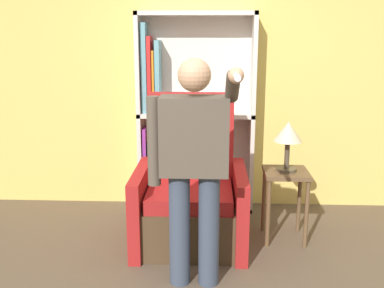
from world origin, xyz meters
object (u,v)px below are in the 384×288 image
(armchair, at_px, (191,198))
(side_table, at_px, (285,186))
(bookcase, at_px, (183,116))
(table_lamp, at_px, (288,135))
(person_standing, at_px, (194,160))

(armchair, bearing_deg, side_table, 4.32)
(bookcase, xyz_separation_m, table_lamp, (0.93, -0.72, -0.03))
(bookcase, relative_size, armchair, 1.56)
(bookcase, distance_m, side_table, 1.27)
(person_standing, xyz_separation_m, side_table, (0.77, 0.78, -0.45))
(bookcase, relative_size, person_standing, 1.22)
(side_table, bearing_deg, bookcase, 142.53)
(person_standing, bearing_deg, table_lamp, 45.45)
(bookcase, xyz_separation_m, side_table, (0.93, -0.72, -0.48))
(table_lamp, bearing_deg, side_table, 0.00)
(side_table, bearing_deg, person_standing, -134.55)
(side_table, bearing_deg, table_lamp, 180.00)
(armchair, xyz_separation_m, side_table, (0.82, 0.06, 0.11))
(table_lamp, bearing_deg, person_standing, -134.55)
(person_standing, bearing_deg, side_table, 45.45)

